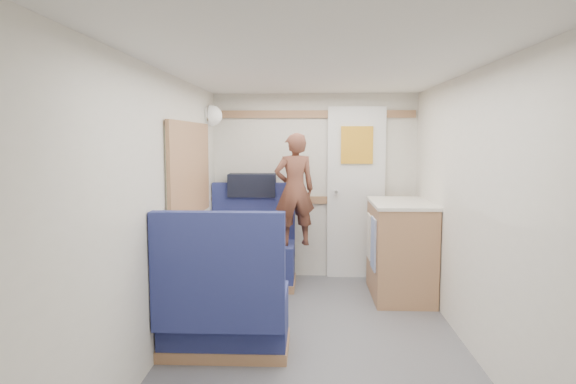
{
  "coord_description": "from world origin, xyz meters",
  "views": [
    {
      "loc": [
        -0.05,
        -3.34,
        1.52
      ],
      "look_at": [
        -0.23,
        0.9,
        1.08
      ],
      "focal_mm": 32.0,
      "sensor_mm": 36.0,
      "label": 1
    }
  ],
  "objects_px": {
    "dinette_table": "(240,249)",
    "duffel_bag": "(252,185)",
    "bench_far": "(252,256)",
    "pepper_grinder": "(248,227)",
    "tumbler_right": "(239,222)",
    "orange_fruit": "(265,228)",
    "person": "(295,189)",
    "tumbler_mid": "(222,222)",
    "cheese_block": "(245,230)",
    "salt_grinder": "(235,224)",
    "bread_loaf": "(266,220)",
    "dome_light": "(212,116)",
    "tray": "(253,238)",
    "wine_glass": "(223,218)",
    "galley_counter": "(400,249)",
    "tumbler_left": "(205,232)",
    "beer_glass": "(264,226)",
    "bench_near": "(224,313)"
  },
  "relations": [
    {
      "from": "dinette_table",
      "to": "duffel_bag",
      "type": "xyz_separation_m",
      "value": [
        -0.02,
        1.12,
        0.46
      ]
    },
    {
      "from": "bench_far",
      "to": "pepper_grinder",
      "type": "xyz_separation_m",
      "value": [
        0.07,
        -0.91,
        0.47
      ]
    },
    {
      "from": "tumbler_right",
      "to": "bench_far",
      "type": "bearing_deg",
      "value": 86.71
    },
    {
      "from": "orange_fruit",
      "to": "pepper_grinder",
      "type": "height_order",
      "value": "pepper_grinder"
    },
    {
      "from": "person",
      "to": "tumbler_mid",
      "type": "bearing_deg",
      "value": 27.39
    },
    {
      "from": "tumbler_right",
      "to": "pepper_grinder",
      "type": "height_order",
      "value": "tumbler_right"
    },
    {
      "from": "cheese_block",
      "to": "tumbler_mid",
      "type": "distance_m",
      "value": 0.37
    },
    {
      "from": "person",
      "to": "duffel_bag",
      "type": "bearing_deg",
      "value": -53.5
    },
    {
      "from": "salt_grinder",
      "to": "bread_loaf",
      "type": "bearing_deg",
      "value": 45.75
    },
    {
      "from": "dome_light",
      "to": "tumbler_right",
      "type": "height_order",
      "value": "dome_light"
    },
    {
      "from": "tray",
      "to": "orange_fruit",
      "type": "relative_size",
      "value": 4.11
    },
    {
      "from": "wine_glass",
      "to": "salt_grinder",
      "type": "xyz_separation_m",
      "value": [
        0.09,
        0.16,
        -0.08
      ]
    },
    {
      "from": "person",
      "to": "pepper_grinder",
      "type": "distance_m",
      "value": 0.92
    },
    {
      "from": "pepper_grinder",
      "to": "tray",
      "type": "bearing_deg",
      "value": -74.48
    },
    {
      "from": "galley_counter",
      "to": "bread_loaf",
      "type": "height_order",
      "value": "galley_counter"
    },
    {
      "from": "tumbler_left",
      "to": "person",
      "type": "bearing_deg",
      "value": 59.28
    },
    {
      "from": "dome_light",
      "to": "beer_glass",
      "type": "relative_size",
      "value": 1.85
    },
    {
      "from": "wine_glass",
      "to": "tray",
      "type": "bearing_deg",
      "value": -41.97
    },
    {
      "from": "galley_counter",
      "to": "person",
      "type": "distance_m",
      "value": 1.18
    },
    {
      "from": "person",
      "to": "duffel_bag",
      "type": "relative_size",
      "value": 2.23
    },
    {
      "from": "bench_near",
      "to": "galley_counter",
      "type": "height_order",
      "value": "bench_near"
    },
    {
      "from": "person",
      "to": "wine_glass",
      "type": "bearing_deg",
      "value": 38.4
    },
    {
      "from": "dinette_table",
      "to": "person",
      "type": "xyz_separation_m",
      "value": [
        0.45,
        0.75,
        0.45
      ]
    },
    {
      "from": "dinette_table",
      "to": "beer_glass",
      "type": "bearing_deg",
      "value": -9.39
    },
    {
      "from": "dinette_table",
      "to": "person",
      "type": "height_order",
      "value": "person"
    },
    {
      "from": "wine_glass",
      "to": "pepper_grinder",
      "type": "relative_size",
      "value": 1.69
    },
    {
      "from": "cheese_block",
      "to": "wine_glass",
      "type": "distance_m",
      "value": 0.22
    },
    {
      "from": "pepper_grinder",
      "to": "bread_loaf",
      "type": "relative_size",
      "value": 0.44
    },
    {
      "from": "bench_near",
      "to": "duffel_bag",
      "type": "distance_m",
      "value": 2.11
    },
    {
      "from": "cheese_block",
      "to": "dome_light",
      "type": "bearing_deg",
      "value": 114.85
    },
    {
      "from": "tray",
      "to": "tumbler_left",
      "type": "relative_size",
      "value": 2.6
    },
    {
      "from": "tumbler_right",
      "to": "dome_light",
      "type": "bearing_deg",
      "value": 118.96
    },
    {
      "from": "bench_far",
      "to": "tumbler_right",
      "type": "bearing_deg",
      "value": -93.29
    },
    {
      "from": "bench_far",
      "to": "tumbler_left",
      "type": "bearing_deg",
      "value": -100.29
    },
    {
      "from": "tray",
      "to": "cheese_block",
      "type": "distance_m",
      "value": 0.23
    },
    {
      "from": "tumbler_mid",
      "to": "beer_glass",
      "type": "relative_size",
      "value": 0.99
    },
    {
      "from": "pepper_grinder",
      "to": "bread_loaf",
      "type": "xyz_separation_m",
      "value": [
        0.11,
        0.4,
        -0.0
      ]
    },
    {
      "from": "bench_near",
      "to": "tumbler_mid",
      "type": "xyz_separation_m",
      "value": [
        -0.19,
        1.03,
        0.47
      ]
    },
    {
      "from": "orange_fruit",
      "to": "tumbler_left",
      "type": "distance_m",
      "value": 0.52
    },
    {
      "from": "bench_far",
      "to": "wine_glass",
      "type": "height_order",
      "value": "bench_far"
    },
    {
      "from": "tumbler_mid",
      "to": "dinette_table",
      "type": "bearing_deg",
      "value": -41.89
    },
    {
      "from": "tumbler_right",
      "to": "pepper_grinder",
      "type": "distance_m",
      "value": 0.28
    },
    {
      "from": "bench_near",
      "to": "tumbler_right",
      "type": "distance_m",
      "value": 1.18
    },
    {
      "from": "dinette_table",
      "to": "duffel_bag",
      "type": "bearing_deg",
      "value": 91.03
    },
    {
      "from": "tray",
      "to": "person",
      "type": "bearing_deg",
      "value": 74.39
    },
    {
      "from": "dome_light",
      "to": "bench_far",
      "type": "bearing_deg",
      "value": 2.12
    },
    {
      "from": "wine_glass",
      "to": "dome_light",
      "type": "bearing_deg",
      "value": 105.33
    },
    {
      "from": "orange_fruit",
      "to": "pepper_grinder",
      "type": "distance_m",
      "value": 0.17
    },
    {
      "from": "dome_light",
      "to": "orange_fruit",
      "type": "xyz_separation_m",
      "value": [
        0.61,
        -0.96,
        -0.97
      ]
    },
    {
      "from": "bench_near",
      "to": "dome_light",
      "type": "relative_size",
      "value": 5.25
    }
  ]
}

